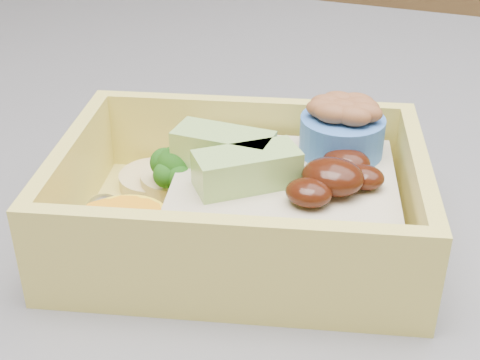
% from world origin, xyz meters
% --- Properties ---
extents(bento_box, '(0.23, 0.19, 0.07)m').
position_xyz_m(bento_box, '(0.09, -0.19, 0.95)').
color(bento_box, '#DFCE5C').
rests_on(bento_box, island).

